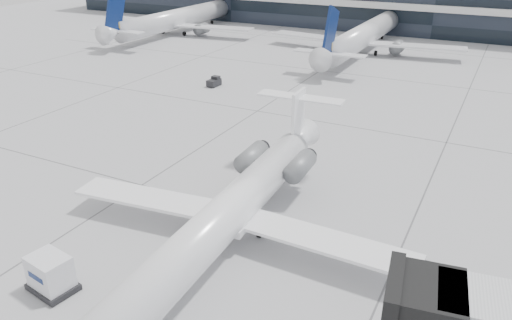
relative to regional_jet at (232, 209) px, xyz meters
The scene contains 8 objects.
ground 4.12m from the regional_jet, 91.78° to the left, with size 220.00×220.00×0.00m, color #959597.
terminal 85.46m from the regional_jet, 90.07° to the left, with size 170.00×22.00×10.00m, color black.
bg_jet_left 73.84m from the regional_jet, 127.67° to the left, with size 32.00×40.00×9.60m, color white, non-canonical shape.
bg_jet_center 59.02m from the regional_jet, 97.90° to the left, with size 32.00×40.00×9.60m, color white, non-canonical shape.
regional_jet is the anchor object (origin of this frame).
cargo_uld 10.93m from the regional_jet, 126.07° to the right, with size 2.84×2.28×2.10m.
traffic_cone 13.85m from the regional_jet, 96.24° to the left, with size 0.40×0.40×0.49m.
far_tug 35.60m from the regional_jet, 123.34° to the left, with size 1.24×1.98×1.23m.
Camera 1 is at (13.80, -26.78, 18.05)m, focal length 35.00 mm.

